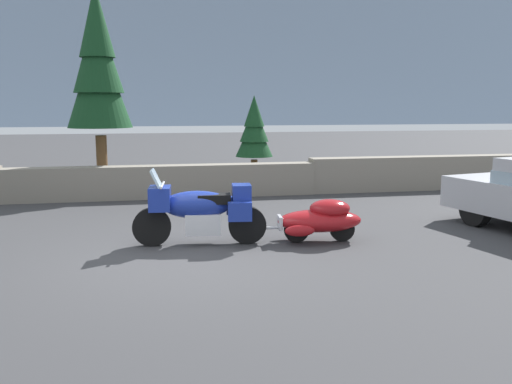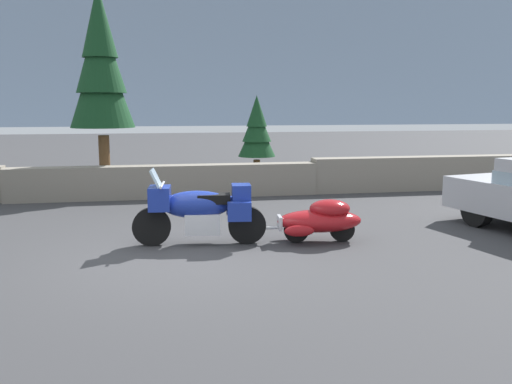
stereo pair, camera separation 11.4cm
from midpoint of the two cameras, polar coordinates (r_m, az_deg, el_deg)
The scene contains 7 objects.
ground_plane at distance 8.90m, azimuth -8.60°, elevation -6.81°, with size 80.00×80.00×0.00m, color #38383A.
stone_guard_wall at distance 14.67m, azimuth -7.16°, elevation 1.26°, with size 24.00×0.58×0.96m.
distant_ridgeline at distance 104.66m, azimuth -11.15°, elevation 11.88°, with size 240.00×80.00×16.00m, color #7F93AD.
touring_motorcycle at distance 9.58m, azimuth -6.21°, elevation -1.81°, with size 2.31×0.87×1.33m.
car_shaped_trailer at distance 9.83m, azimuth 6.31°, elevation -2.79°, with size 2.22×0.86×0.76m.
pine_tree_tall at distance 15.51m, azimuth -16.24°, elevation 12.55°, with size 1.70×1.70×5.54m.
pine_tree_secondary at distance 16.55m, azimuth -0.39°, elevation 6.48°, with size 1.12×1.12×2.70m.
Camera 1 is at (-0.39, -8.55, 2.41)m, focal length 38.72 mm.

